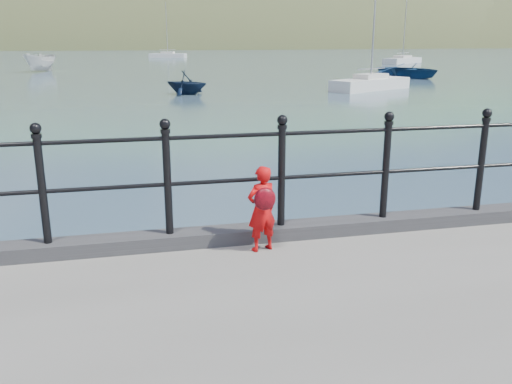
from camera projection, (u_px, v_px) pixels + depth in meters
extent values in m
plane|color=#2D4251|center=(226.00, 319.00, 6.22)|extent=(600.00, 600.00, 0.00)
cube|color=#28282B|center=(227.00, 235.00, 5.79)|extent=(60.00, 0.30, 0.15)
cylinder|color=black|center=(226.00, 181.00, 5.62)|extent=(18.00, 0.04, 0.04)
cylinder|color=black|center=(225.00, 136.00, 5.49)|extent=(18.00, 0.04, 0.04)
cylinder|color=black|center=(43.00, 192.00, 5.23)|extent=(0.08, 0.08, 1.05)
sphere|color=black|center=(35.00, 128.00, 5.06)|extent=(0.11, 0.11, 0.11)
cylinder|color=black|center=(168.00, 184.00, 5.49)|extent=(0.08, 0.08, 1.05)
sphere|color=black|center=(165.00, 124.00, 5.32)|extent=(0.11, 0.11, 0.11)
cylinder|color=black|center=(282.00, 178.00, 5.75)|extent=(0.08, 0.08, 1.05)
sphere|color=black|center=(282.00, 120.00, 5.58)|extent=(0.11, 0.11, 0.11)
cylinder|color=black|center=(386.00, 172.00, 6.01)|extent=(0.08, 0.08, 1.05)
sphere|color=black|center=(389.00, 116.00, 5.84)|extent=(0.11, 0.11, 0.11)
cylinder|color=black|center=(481.00, 166.00, 6.27)|extent=(0.08, 0.08, 1.05)
sphere|color=black|center=(487.00, 113.00, 6.10)|extent=(0.11, 0.11, 0.11)
ellipsoid|color=#333A21|center=(188.00, 91.00, 197.52)|extent=(400.00, 100.00, 88.00)
ellipsoid|color=#387026|center=(257.00, 103.00, 265.68)|extent=(600.00, 180.00, 156.00)
cube|color=silver|center=(13.00, 39.00, 167.46)|extent=(9.00, 6.00, 6.00)
cube|color=#4C4744|center=(12.00, 25.00, 166.37)|extent=(9.50, 6.50, 2.00)
cube|color=silver|center=(91.00, 39.00, 172.44)|extent=(9.00, 6.00, 6.00)
cube|color=#4C4744|center=(89.00, 26.00, 171.35)|extent=(9.50, 6.50, 2.00)
cube|color=silver|center=(185.00, 39.00, 178.94)|extent=(9.00, 6.00, 6.00)
cube|color=#4C4744|center=(184.00, 26.00, 177.85)|extent=(9.50, 6.50, 2.00)
cube|color=silver|center=(264.00, 39.00, 184.79)|extent=(9.00, 6.00, 6.00)
cube|color=#4C4744|center=(264.00, 27.00, 183.70)|extent=(9.50, 6.50, 2.00)
imported|color=red|center=(262.00, 209.00, 5.47)|extent=(0.37, 0.30, 0.89)
ellipsoid|color=#BC0718|center=(265.00, 199.00, 5.31)|extent=(0.22, 0.11, 0.23)
imported|color=navy|center=(409.00, 70.00, 44.18)|extent=(5.80, 6.81, 1.20)
imported|color=silver|center=(40.00, 62.00, 52.09)|extent=(3.35, 4.90, 1.77)
imported|color=black|center=(186.00, 82.00, 30.93)|extent=(3.40, 3.34, 1.36)
cube|color=silver|center=(402.00, 61.00, 70.05)|extent=(7.12, 6.09, 0.90)
cube|color=beige|center=(403.00, 57.00, 69.92)|extent=(2.92, 2.69, 0.50)
cylinder|color=#A5A5A8|center=(405.00, 19.00, 68.63)|extent=(0.10, 0.10, 9.54)
cylinder|color=#A5A5A8|center=(403.00, 53.00, 69.77)|extent=(2.69, 2.07, 0.06)
cube|color=silver|center=(168.00, 56.00, 90.37)|extent=(6.29, 3.97, 0.90)
cube|color=beige|center=(168.00, 53.00, 90.24)|extent=(2.44, 1.98, 0.50)
cylinder|color=#A5A5A8|center=(167.00, 28.00, 89.15)|extent=(0.10, 0.10, 8.07)
cylinder|color=#A5A5A8|center=(168.00, 50.00, 90.09)|extent=(2.54, 1.09, 0.06)
cube|color=silver|center=(370.00, 86.00, 33.77)|extent=(6.12, 4.39, 0.90)
cube|color=beige|center=(371.00, 78.00, 33.64)|extent=(2.42, 2.05, 0.50)
cylinder|color=#A5A5A8|center=(374.00, 16.00, 32.63)|extent=(0.10, 0.10, 7.46)
cylinder|color=#A5A5A8|center=(371.00, 69.00, 33.49)|extent=(2.42, 1.36, 0.06)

